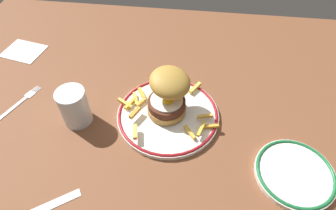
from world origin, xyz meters
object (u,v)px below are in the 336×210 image
at_px(burger, 168,93).
at_px(fork, 20,102).
at_px(dinner_plate, 168,115).
at_px(water_glass, 75,108).
at_px(napkin, 24,51).
at_px(side_plate, 295,173).

xyz_separation_m(burger, fork, (-0.41, -0.02, -0.07)).
bearing_deg(fork, burger, 2.16).
xyz_separation_m(dinner_plate, burger, (-0.00, 0.02, 0.06)).
distance_m(burger, fork, 0.41).
height_order(water_glass, fork, water_glass).
distance_m(dinner_plate, napkin, 0.55).
xyz_separation_m(dinner_plate, water_glass, (-0.23, -0.04, 0.04)).
relative_size(dinner_plate, burger, 1.79).
height_order(fork, napkin, same).
bearing_deg(dinner_plate, water_glass, -170.40).
height_order(burger, side_plate, burger).
relative_size(dinner_plate, napkin, 2.15).
bearing_deg(fork, water_glass, -12.31).
distance_m(water_glass, fork, 0.19).
xyz_separation_m(dinner_plate, side_plate, (0.30, -0.13, -0.00)).
bearing_deg(burger, fork, -177.84).
bearing_deg(burger, side_plate, -26.26).
relative_size(burger, side_plate, 0.84).
distance_m(side_plate, napkin, 0.87).
relative_size(fork, napkin, 1.12).
relative_size(side_plate, fork, 1.27).
bearing_deg(water_glass, burger, 13.48).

